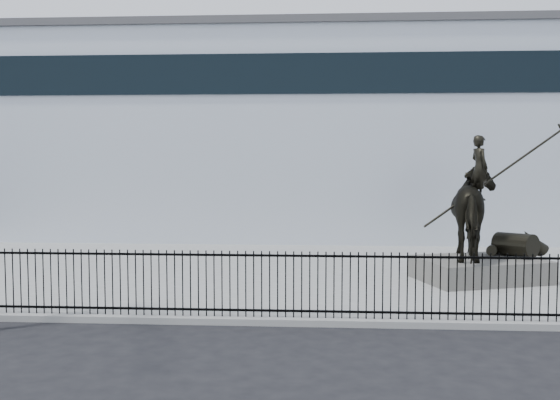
{
  "coord_description": "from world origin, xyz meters",
  "views": [
    {
      "loc": [
        0.27,
        -13.22,
        3.81
      ],
      "look_at": [
        -1.0,
        6.0,
        2.46
      ],
      "focal_mm": 42.0,
      "sensor_mm": 36.0,
      "label": 1
    }
  ],
  "objects": [
    {
      "name": "ground",
      "position": [
        0.0,
        0.0,
        0.0
      ],
      "size": [
        120.0,
        120.0,
        0.0
      ],
      "primitive_type": "plane",
      "color": "black",
      "rests_on": "ground"
    },
    {
      "name": "equestrian_statue",
      "position": [
        4.9,
        5.93,
        2.15
      ],
      "size": [
        4.21,
        3.33,
        3.75
      ],
      "rotation": [
        0.0,
        0.0,
        0.32
      ],
      "color": "black",
      "rests_on": "statue_plinth"
    },
    {
      "name": "building",
      "position": [
        0.0,
        20.0,
        4.5
      ],
      "size": [
        44.0,
        14.0,
        9.0
      ],
      "primitive_type": "cube",
      "color": "silver",
      "rests_on": "ground"
    },
    {
      "name": "picket_fence",
      "position": [
        0.0,
        1.25,
        0.9
      ],
      "size": [
        22.1,
        0.1,
        1.5
      ],
      "color": "black",
      "rests_on": "plaza"
    },
    {
      "name": "plaza",
      "position": [
        0.0,
        7.0,
        0.07
      ],
      "size": [
        30.0,
        12.0,
        0.15
      ],
      "primitive_type": "cube",
      "color": "gray",
      "rests_on": "ground"
    },
    {
      "name": "statue_plinth",
      "position": [
        4.84,
        5.9,
        0.47
      ],
      "size": [
        4.02,
        3.34,
        0.65
      ],
      "primitive_type": "cube",
      "rotation": [
        0.0,
        0.0,
        0.32
      ],
      "color": "#54524C",
      "rests_on": "plaza"
    }
  ]
}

